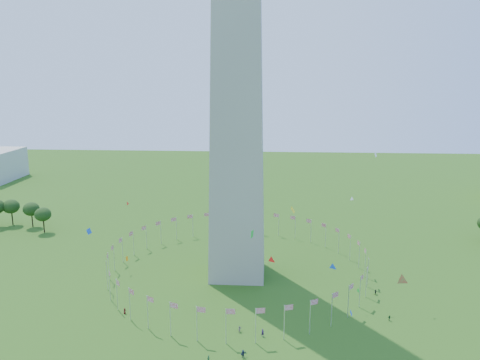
% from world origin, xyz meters
% --- Properties ---
extents(flag_ring, '(80.24, 80.24, 9.00)m').
position_xyz_m(flag_ring, '(-0.00, 50.00, 4.50)').
color(flag_ring, silver).
rests_on(flag_ring, ground).
extents(crowd, '(85.19, 65.26, 1.94)m').
position_xyz_m(crowd, '(1.95, 2.25, 0.84)').
color(crowd, '#282828').
rests_on(crowd, ground).
extents(kites_aloft, '(105.95, 68.24, 38.01)m').
position_xyz_m(kites_aloft, '(17.57, 25.60, 18.70)').
color(kites_aloft, blue).
rests_on(kites_aloft, ground).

